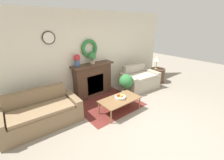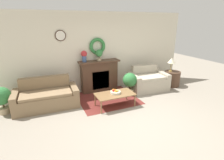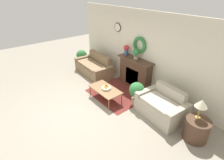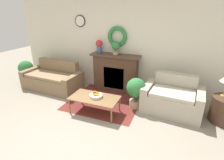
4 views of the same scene
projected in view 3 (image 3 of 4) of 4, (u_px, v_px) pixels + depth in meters
name	position (u px, v px, depth m)	size (l,w,h in m)	color
ground_plane	(78.00, 114.00, 5.19)	(16.00, 16.00, 0.00)	gray
floor_rug	(119.00, 93.00, 6.19)	(1.83, 1.70, 0.01)	maroon
wall_back	(142.00, 51.00, 6.01)	(6.80, 0.18, 2.70)	beige
fireplace	(135.00, 73.00, 6.34)	(1.42, 0.41, 1.10)	#4C3323
couch_left	(94.00, 67.00, 7.41)	(1.80, 0.94, 0.83)	#846B4C
loveseat_right	(162.00, 106.00, 4.99)	(1.40, 0.99, 0.85)	#B2A893
coffee_table	(105.00, 90.00, 5.69)	(1.13, 0.60, 0.40)	olive
fruit_bowl	(106.00, 88.00, 5.65)	(0.30, 0.30, 0.12)	beige
side_table_by_loveseat	(196.00, 129.00, 4.23)	(0.58, 0.58, 0.57)	#4C3323
table_lamp	(202.00, 104.00, 3.98)	(0.28, 0.28, 0.52)	#B28E42
vase_on_mantel_left	(126.00, 49.00, 6.32)	(0.20, 0.20, 0.37)	#3D5684
potted_plant_on_mantel	(136.00, 53.00, 5.96)	(0.24, 0.24, 0.38)	tan
potted_plant_floor_by_couch	(82.00, 56.00, 8.11)	(0.48, 0.48, 0.75)	tan
potted_plant_floor_by_loveseat	(137.00, 91.00, 5.41)	(0.48, 0.48, 0.76)	tan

